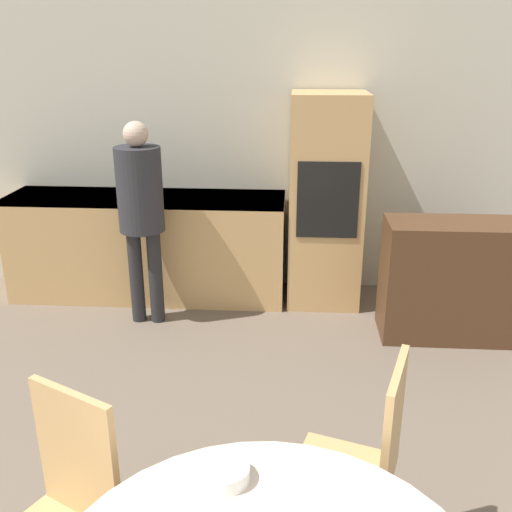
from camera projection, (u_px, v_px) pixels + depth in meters
name	position (u px, v px, depth m)	size (l,w,h in m)	color
wall_back	(267.00, 142.00, 4.88)	(6.05, 0.05, 2.60)	beige
kitchen_counter	(148.00, 245.00, 4.91)	(2.34, 0.60, 0.89)	tan
oven_unit	(326.00, 202.00, 4.68)	(0.59, 0.59, 1.74)	tan
sideboard	(452.00, 280.00, 4.21)	(1.01, 0.45, 0.89)	#51331E
chair_far_left	(64.00, 508.00, 2.03)	(0.54, 0.54, 0.97)	tan
chair_far_right	(367.00, 459.00, 2.27)	(0.50, 0.50, 0.97)	tan
person_standing	(141.00, 203.00, 4.25)	(0.34, 0.34, 1.57)	#262628
bowl_far	(225.00, 473.00, 1.85)	(0.16, 0.16, 0.05)	white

